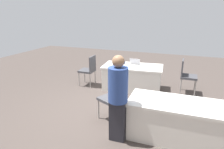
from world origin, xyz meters
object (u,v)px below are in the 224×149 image
(table_foreground, at_px, (132,77))
(yarn_ball, at_px, (124,62))
(table_mid_left, at_px, (177,121))
(scissors_red, at_px, (147,66))
(chair_near_front, at_px, (113,97))
(chair_tucked_right, at_px, (89,69))
(person_attendee_standing, at_px, (118,95))
(chair_aisle, at_px, (186,74))
(laptop_silver, at_px, (134,65))

(table_foreground, relative_size, yarn_ball, 16.67)
(table_mid_left, xyz_separation_m, scissors_red, (1.01, -2.21, 0.36))
(chair_near_front, xyz_separation_m, chair_tucked_right, (1.45, -1.72, 0.00))
(yarn_ball, bearing_deg, chair_tucked_right, 15.58)
(table_mid_left, bearing_deg, chair_tucked_right, -34.78)
(chair_near_front, bearing_deg, person_attendee_standing, -126.76)
(chair_aisle, bearing_deg, chair_tucked_right, -81.33)
(person_attendee_standing, height_order, yarn_ball, person_attendee_standing)
(person_attendee_standing, xyz_separation_m, scissors_red, (0.02, -2.63, -0.15))
(table_foreground, relative_size, chair_near_front, 1.90)
(person_attendee_standing, distance_m, yarn_ball, 2.73)
(person_attendee_standing, distance_m, laptop_silver, 2.53)
(person_attendee_standing, bearing_deg, scissors_red, 89.35)
(chair_tucked_right, height_order, laptop_silver, chair_tucked_right)
(chair_tucked_right, xyz_separation_m, laptop_silver, (-1.39, -0.17, 0.21))
(table_mid_left, xyz_separation_m, chair_tucked_right, (2.76, -1.91, 0.18))
(chair_near_front, bearing_deg, chair_aisle, -7.05)
(table_mid_left, bearing_deg, chair_near_front, -8.36)
(chair_tucked_right, bearing_deg, scissors_red, -82.07)
(chair_aisle, bearing_deg, chair_near_front, -33.02)
(table_mid_left, xyz_separation_m, yarn_ball, (1.72, -2.20, 0.41))
(table_foreground, relative_size, table_mid_left, 1.02)
(chair_near_front, distance_m, chair_aisle, 2.57)
(chair_near_front, bearing_deg, laptop_silver, 28.01)
(laptop_silver, bearing_deg, chair_tucked_right, 10.78)
(scissors_red, bearing_deg, table_foreground, -164.17)
(chair_near_front, distance_m, chair_tucked_right, 2.25)
(chair_near_front, distance_m, person_attendee_standing, 0.76)
(table_mid_left, relative_size, person_attendee_standing, 1.12)
(scissors_red, bearing_deg, laptop_silver, -159.23)
(table_mid_left, height_order, yarn_ball, yarn_ball)
(scissors_red, bearing_deg, chair_tucked_right, -169.43)
(chair_tucked_right, relative_size, person_attendee_standing, 0.60)
(person_attendee_standing, xyz_separation_m, laptop_silver, (0.38, -2.50, -0.12))
(chair_aisle, distance_m, laptop_silver, 1.51)
(chair_aisle, height_order, person_attendee_standing, person_attendee_standing)
(chair_tucked_right, distance_m, laptop_silver, 1.41)
(table_mid_left, distance_m, scissors_red, 2.46)
(chair_near_front, height_order, yarn_ball, chair_near_front)
(table_mid_left, distance_m, person_attendee_standing, 1.19)
(table_mid_left, relative_size, chair_aisle, 1.82)
(chair_tucked_right, bearing_deg, chair_aisle, -83.04)
(yarn_ball, bearing_deg, table_foreground, 162.73)
(yarn_ball, bearing_deg, chair_aisle, -175.44)
(table_foreground, distance_m, scissors_red, 0.55)
(laptop_silver, bearing_deg, yarn_ball, -15.15)
(laptop_silver, xyz_separation_m, scissors_red, (-0.36, -0.13, -0.04))
(chair_near_front, relative_size, scissors_red, 5.29)
(chair_near_front, distance_m, scissors_red, 2.05)
(table_foreground, bearing_deg, scissors_red, -165.15)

